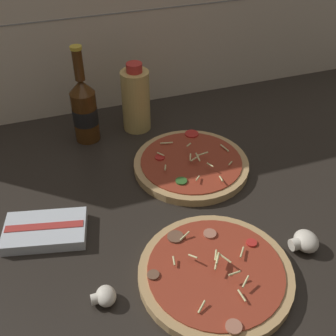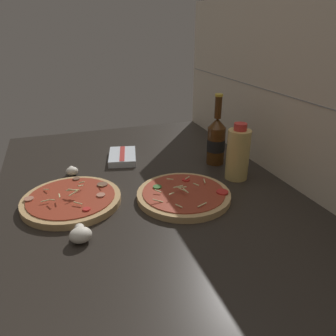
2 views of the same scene
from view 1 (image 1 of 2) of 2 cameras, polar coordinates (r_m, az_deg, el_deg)
The scene contains 9 objects.
counter_slab at distance 99.00cm, azimuth 6.55°, elevation -3.35°, with size 160.00×90.00×2.50cm.
tile_backsplash at distance 122.21cm, azimuth -1.82°, elevation 20.80°, with size 160.00×1.13×60.00cm.
pizza_near at distance 79.98cm, azimuth 6.42°, elevation -13.98°, with size 28.46×28.46×4.75cm.
pizza_far at distance 103.06cm, azimuth 3.14°, elevation 0.51°, with size 28.02×28.02×4.94cm.
beer_bottle at distance 111.33cm, azimuth -11.26°, elevation 7.85°, with size 6.59×6.59×25.85cm.
oil_bottle at distance 114.43cm, azimuth -4.37°, elevation 9.23°, with size 7.58×7.58×19.11cm.
mushroom_left at distance 87.64cm, azimuth 18.05°, elevation -9.44°, with size 5.66×5.39×3.77cm.
mushroom_right at distance 76.98cm, azimuth -8.57°, elevation -16.80°, with size 4.40×4.19×2.93cm.
dish_towel at distance 89.85cm, azimuth -16.29°, elevation -8.15°, with size 18.18×13.42×2.56cm.
Camera 1 is at (-34.76, -65.83, 66.52)cm, focal length 45.00 mm.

